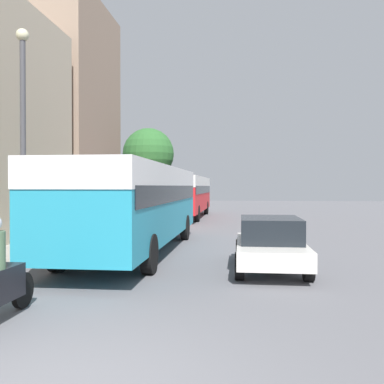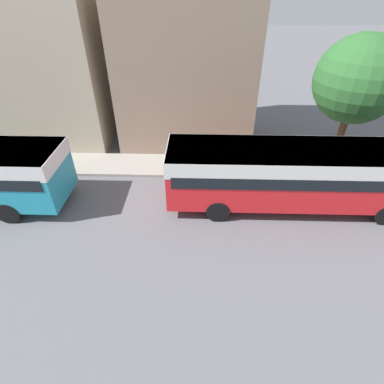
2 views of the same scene
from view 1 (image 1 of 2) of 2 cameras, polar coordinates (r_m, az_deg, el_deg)
building_far_terrace at (r=26.82m, az=-17.12°, el=9.88°), size 5.15×7.46×12.87m
bus_lead at (r=14.21m, az=-7.47°, el=-0.58°), size 2.64×11.08×2.81m
bus_following at (r=29.66m, az=-0.91°, el=0.14°), size 2.66×11.32×2.81m
car_crossing at (r=11.32m, az=10.38°, el=-6.64°), size 1.79×3.94×1.37m
pedestrian_near_curb at (r=16.46m, az=-16.32°, el=-3.25°), size 0.32×0.32×1.70m
street_tree at (r=33.06m, az=-5.83°, el=5.06°), size 3.92×3.92×6.47m
lamp_post at (r=13.22m, az=-21.62°, el=8.53°), size 0.36×0.36×6.50m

